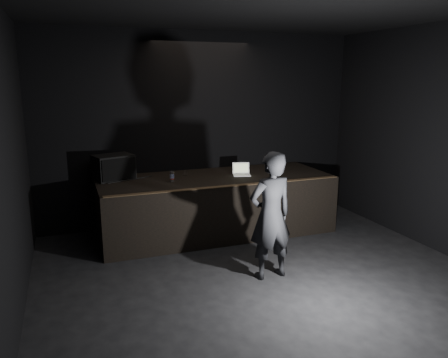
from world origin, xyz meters
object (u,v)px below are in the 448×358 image
stage_riser (216,204)px  stage_monitor (114,167)px  laptop (241,172)px  person (271,216)px  beer_can (172,176)px

stage_riser → stage_monitor: bearing=166.1°
laptop → person: bearing=-85.8°
laptop → stage_riser: bearing=-165.1°
stage_monitor → person: person is taller
stage_riser → stage_monitor: 1.86m
stage_riser → laptop: (0.49, -0.00, 0.55)m
person → beer_can: bearing=-70.0°
laptop → beer_can: bearing=-161.0°
stage_riser → beer_can: beer_can is taller
stage_monitor → laptop: stage_monitor is taller
laptop → person: (-0.38, -1.96, -0.18)m
stage_monitor → beer_can: stage_monitor is taller
person → stage_riser: bearing=-92.4°
stage_riser → laptop: size_ratio=11.13×
stage_riser → beer_can: size_ratio=23.05×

